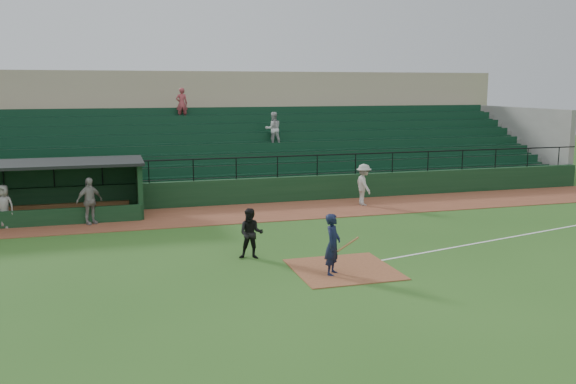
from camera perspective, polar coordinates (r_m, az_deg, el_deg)
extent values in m
plane|color=#2A561B|center=(19.74, 4.11, -6.39)|extent=(90.00, 90.00, 0.00)
cube|color=brown|center=(27.16, -1.78, -1.85)|extent=(40.00, 4.00, 0.03)
cube|color=brown|center=(18.84, 5.17, -7.15)|extent=(3.00, 3.00, 0.03)
cube|color=white|center=(24.58, 20.89, -3.76)|extent=(17.49, 4.44, 0.01)
cube|color=#103218|center=(29.15, -2.87, 0.12)|extent=(36.00, 0.35, 1.20)
cylinder|color=black|center=(28.92, -2.90, 3.25)|extent=(36.00, 0.06, 0.06)
cube|color=slate|center=(33.72, -4.83, 3.48)|extent=(36.00, 9.00, 3.60)
cube|color=#0D331E|center=(33.19, -4.67, 4.16)|extent=(34.56, 8.00, 4.05)
cube|color=slate|center=(41.25, 20.53, 4.46)|extent=(0.35, 9.50, 4.20)
cube|color=tan|center=(39.97, -6.74, 6.44)|extent=(38.00, 3.00, 6.40)
cube|color=slate|center=(37.98, -6.24, 7.04)|extent=(36.00, 2.00, 0.20)
imported|color=silver|center=(33.87, -1.38, 5.88)|extent=(0.90, 0.70, 1.85)
imported|color=#A53C42|center=(35.90, -9.83, 8.08)|extent=(0.66, 0.43, 1.81)
cube|color=#103218|center=(28.65, -22.31, 0.34)|extent=(8.50, 0.20, 2.30)
cube|color=#103218|center=(27.22, -13.66, 0.34)|extent=(0.20, 2.60, 2.30)
cube|color=black|center=(27.21, -22.74, 2.42)|extent=(8.90, 3.20, 0.12)
cube|color=olive|center=(28.41, -22.27, -1.58)|extent=(7.65, 0.40, 0.50)
cube|color=#103218|center=(26.20, -22.77, -2.30)|extent=(8.50, 0.12, 0.70)
imported|color=black|center=(18.08, 4.17, -4.89)|extent=(0.75, 0.80, 1.84)
cylinder|color=olive|center=(18.03, 5.59, -4.85)|extent=(0.79, 0.34, 0.35)
imported|color=black|center=(19.76, -3.45, -3.88)|extent=(0.95, 0.84, 1.65)
imported|color=#A6A19B|center=(28.65, 7.05, 0.68)|extent=(0.75, 1.26, 1.92)
imported|color=gray|center=(25.75, -17.96, -0.79)|extent=(1.19, 0.95, 1.89)
imported|color=gray|center=(26.41, -24.91, -1.20)|extent=(0.95, 0.76, 1.69)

